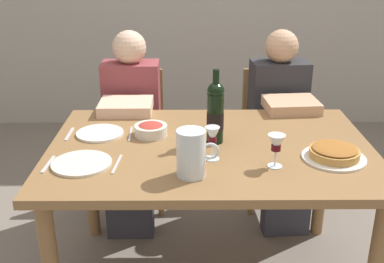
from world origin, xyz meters
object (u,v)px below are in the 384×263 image
Objects in this scene: wine_glass_left_diner at (211,137)px; diner_right at (281,123)px; dining_table at (210,163)px; chair_right at (271,127)px; salad_bowl at (151,129)px; chair_left at (136,129)px; wine_bottle at (215,112)px; baked_tart at (334,153)px; water_pitcher at (191,156)px; wine_glass_right_diner at (276,144)px; diner_left at (131,125)px; dinner_plate_left_setting at (100,133)px; dinner_plate_right_setting at (82,163)px.

wine_glass_left_diner is 0.96m from diner_right.
dining_table is 1.72× the size of chair_right.
chair_left is at bearing 102.39° from salad_bowl.
wine_bottle is 1.27× the size of baked_tart.
water_pitcher is 0.36m from wine_glass_right_diner.
wine_bottle is 0.30× the size of diner_left.
salad_bowl is (-0.82, 0.27, 0.00)m from baked_tart.
wine_bottle is 1.03m from chair_right.
dining_table is 7.64× the size of water_pitcher.
diner_left is at bearing 110.96° from water_pitcher.
wine_bottle reaches higher than dining_table.
diner_left is (-0.45, 0.64, -0.05)m from dining_table.
dining_table is at bearing 125.06° from diner_left.
diner_right is at bearing 27.34° from dinner_plate_left_setting.
dining_table is 0.36m from water_pitcher.
dinner_plate_left_setting is 0.20× the size of diner_left.
wine_glass_left_diner is at bearing 113.42° from chair_left.
dinner_plate_left_setting is 0.79m from chair_left.
baked_tart is 1.08× the size of dinner_plate_right_setting.
chair_left is (-0.45, 1.02, -0.37)m from wine_glass_left_diner.
dinner_plate_right_setting is (-0.55, -0.05, -0.10)m from wine_glass_left_diner.
baked_tart is (0.53, -0.15, 0.12)m from dining_table.
diner_left reaches higher than wine_glass_right_diner.
chair_right is at bearing 63.55° from dining_table.
diner_right is at bearing 55.03° from dining_table.
wine_glass_left_diner is (0.28, -0.27, 0.07)m from salad_bowl.
wine_bottle is 1.38× the size of dinner_plate_right_setting.
baked_tart is 0.24× the size of diner_right.
water_pitcher reaches higher than baked_tart.
chair_right is (0.73, 0.76, -0.30)m from salad_bowl.
diner_left and diner_right have the same top height.
wine_bottle is at bearing 71.83° from water_pitcher.
baked_tart is at bearing 2.61° from dinner_plate_right_setting.
diner_right reaches higher than wine_bottle.
water_pitcher is 0.71× the size of baked_tart.
chair_right is 0.75× the size of diner_right.
dinner_plate_right_setting is 0.22× the size of diner_right.
wine_bottle reaches higher than salad_bowl.
chair_left reaches higher than dinner_plate_right_setting.
water_pitcher is at bearing -106.98° from dining_table.
diner_left reaches higher than dining_table.
wine_bottle reaches higher than chair_left.
dining_table is 0.56m from baked_tart.
wine_glass_left_diner reaches higher than wine_glass_right_diner.
dining_table is 0.34m from salad_bowl.
baked_tart is at bearing -15.55° from dining_table.
salad_bowl is at bearing 107.57° from diner_left.
baked_tart is 1.21× the size of dinner_plate_left_setting.
diner_right is at bearing 40.00° from dinner_plate_right_setting.
water_pitcher is 1.13m from diner_right.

